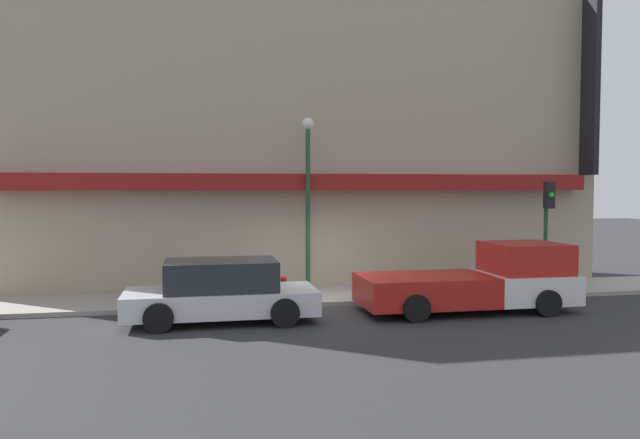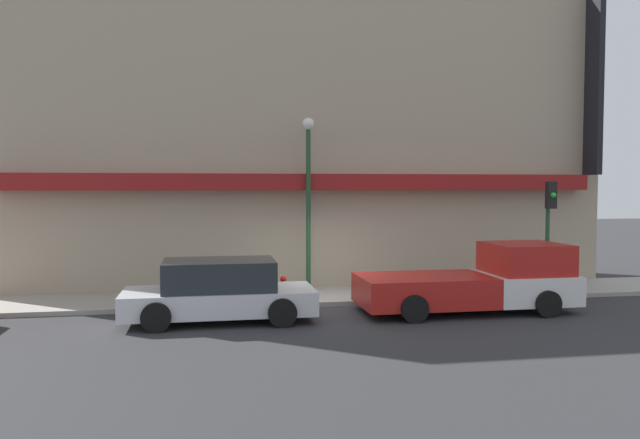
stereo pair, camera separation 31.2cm
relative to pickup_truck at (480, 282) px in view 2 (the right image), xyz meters
The scene contains 8 objects.
ground_plane 4.10m from the pickup_truck, 161.37° to the left, with size 80.00×80.00×0.00m, color #2D2D30.
sidewalk 4.69m from the pickup_truck, 145.38° to the left, with size 36.00×2.69×0.12m.
building 7.81m from the pickup_truck, 124.80° to the left, with size 19.80×3.80×11.05m.
pickup_truck is the anchor object (origin of this frame).
parked_car 6.75m from the pickup_truck, behind, with size 4.60×2.11×1.49m.
fire_hydrant 5.28m from the pickup_truck, 160.98° to the left, with size 0.19×0.19×0.69m.
street_lamp 5.79m from the pickup_truck, 141.47° to the left, with size 0.36×0.36×5.20m.
traffic_light 3.79m from the pickup_truck, 29.96° to the left, with size 0.28×0.42×3.29m.
Camera 2 is at (-3.22, -16.51, 3.28)m, focal length 35.00 mm.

